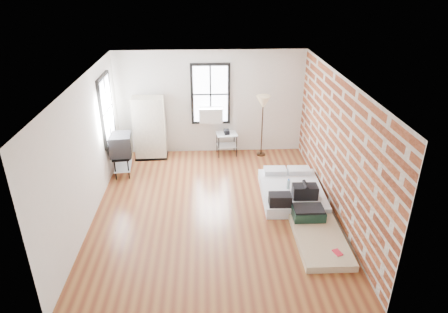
{
  "coord_description": "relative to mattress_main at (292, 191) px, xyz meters",
  "views": [
    {
      "loc": [
        -0.15,
        -7.25,
        4.67
      ],
      "look_at": [
        0.23,
        0.3,
        1.08
      ],
      "focal_mm": 32.0,
      "sensor_mm": 36.0,
      "label": 1
    }
  ],
  "objects": [
    {
      "name": "wardrobe",
      "position": [
        -3.37,
        2.27,
        0.68
      ],
      "size": [
        0.86,
        0.51,
        1.68
      ],
      "rotation": [
        0.0,
        0.0,
        0.03
      ],
      "color": "black",
      "rests_on": "ground"
    },
    {
      "name": "side_table",
      "position": [
        -1.33,
        2.34,
        0.34
      ],
      "size": [
        0.59,
        0.5,
        0.73
      ],
      "rotation": [
        0.0,
        0.0,
        0.11
      ],
      "color": "black",
      "rests_on": "ground"
    },
    {
      "name": "ground",
      "position": [
        -1.74,
        -0.38,
        -0.16
      ],
      "size": [
        6.0,
        6.0,
        0.0
      ],
      "primitive_type": "plane",
      "color": "brown",
      "rests_on": "ground"
    },
    {
      "name": "mattress_main",
      "position": [
        0.0,
        0.0,
        0.0
      ],
      "size": [
        1.38,
        1.84,
        0.58
      ],
      "rotation": [
        0.0,
        0.0,
        -0.03
      ],
      "color": "silver",
      "rests_on": "ground"
    },
    {
      "name": "floor_lamp",
      "position": [
        -0.38,
        2.27,
        1.27
      ],
      "size": [
        0.36,
        0.36,
        1.67
      ],
      "color": "#301D10",
      "rests_on": "ground"
    },
    {
      "name": "tv_stand",
      "position": [
        -3.96,
        1.34,
        0.59
      ],
      "size": [
        0.58,
        0.78,
        1.04
      ],
      "rotation": [
        0.0,
        0.0,
        0.1
      ],
      "color": "black",
      "rests_on": "ground"
    },
    {
      "name": "mattress_bare",
      "position": [
        0.19,
        -1.49,
        -0.05
      ],
      "size": [
        0.91,
        1.7,
        0.37
      ],
      "rotation": [
        0.0,
        0.0,
        -0.01
      ],
      "color": "#C4B48E",
      "rests_on": "ground"
    },
    {
      "name": "room_shell",
      "position": [
        -1.51,
        -0.02,
        1.58
      ],
      "size": [
        5.02,
        6.02,
        2.8
      ],
      "color": "silver",
      "rests_on": "ground"
    }
  ]
}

